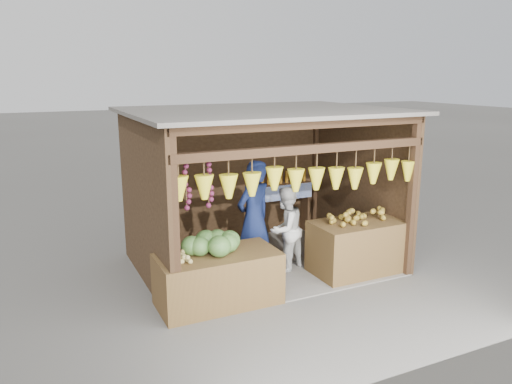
# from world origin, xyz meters

# --- Properties ---
(ground) EXTENTS (80.00, 80.00, 0.00)m
(ground) POSITION_xyz_m (0.00, 0.00, 0.00)
(ground) COLOR #514F49
(ground) RESTS_ON ground
(stall_structure) EXTENTS (4.30, 3.30, 2.66)m
(stall_structure) POSITION_xyz_m (-0.03, -0.04, 1.67)
(stall_structure) COLOR slate
(stall_structure) RESTS_ON ground
(back_shelf) EXTENTS (1.25, 0.32, 1.32)m
(back_shelf) POSITION_xyz_m (1.05, 1.28, 0.87)
(back_shelf) COLOR #382314
(back_shelf) RESTS_ON ground
(counter_left) EXTENTS (1.72, 0.85, 0.75)m
(counter_left) POSITION_xyz_m (-1.23, -1.10, 0.37)
(counter_left) COLOR #53381B
(counter_left) RESTS_ON ground
(counter_right) EXTENTS (1.48, 0.85, 0.87)m
(counter_right) POSITION_xyz_m (1.25, -0.99, 0.43)
(counter_right) COLOR #493318
(counter_right) RESTS_ON ground
(stool) EXTENTS (0.29, 0.29, 0.27)m
(stool) POSITION_xyz_m (-1.75, -0.04, 0.13)
(stool) COLOR black
(stool) RESTS_ON ground
(man_standing) EXTENTS (0.81, 0.67, 1.89)m
(man_standing) POSITION_xyz_m (-0.31, -0.32, 0.94)
(man_standing) COLOR #121D46
(man_standing) RESTS_ON ground
(woman_standing) EXTENTS (0.86, 0.78, 1.43)m
(woman_standing) POSITION_xyz_m (0.23, -0.39, 0.71)
(woman_standing) COLOR silver
(woman_standing) RESTS_ON ground
(vendor_seated) EXTENTS (0.56, 0.44, 1.00)m
(vendor_seated) POSITION_xyz_m (-1.75, -0.04, 0.77)
(vendor_seated) COLOR #533921
(vendor_seated) RESTS_ON stool
(melon_pile) EXTENTS (1.00, 0.50, 0.32)m
(melon_pile) POSITION_xyz_m (-1.25, -1.02, 0.91)
(melon_pile) COLOR #124515
(melon_pile) RESTS_ON counter_left
(tanfruit_pile) EXTENTS (0.34, 0.40, 0.13)m
(tanfruit_pile) POSITION_xyz_m (-1.82, -1.15, 0.81)
(tanfruit_pile) COLOR tan
(tanfruit_pile) RESTS_ON counter_left
(mango_pile) EXTENTS (1.40, 0.64, 0.22)m
(mango_pile) POSITION_xyz_m (1.25, -1.00, 0.98)
(mango_pile) COLOR #C45B1A
(mango_pile) RESTS_ON counter_right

